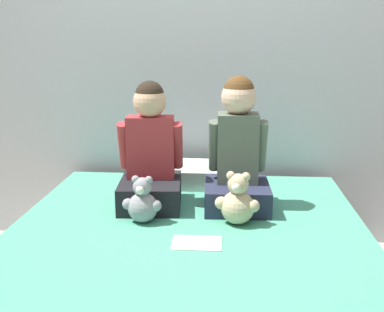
# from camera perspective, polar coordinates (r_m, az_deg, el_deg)

# --- Properties ---
(wall_behind_bed) EXTENTS (8.00, 0.06, 2.50)m
(wall_behind_bed) POSITION_cam_1_polar(r_m,az_deg,el_deg) (3.06, 1.16, 12.69)
(wall_behind_bed) COLOR silver
(wall_behind_bed) RESTS_ON ground_plane
(bed) EXTENTS (1.66, 1.98, 0.47)m
(bed) POSITION_cam_1_polar(r_m,az_deg,el_deg) (2.24, -0.69, -14.99)
(bed) COLOR #997F60
(bed) RESTS_ON ground_plane
(child_on_left) EXTENTS (0.34, 0.40, 0.64)m
(child_on_left) POSITION_cam_1_polar(r_m,az_deg,el_deg) (2.47, -4.95, -0.12)
(child_on_left) COLOR black
(child_on_left) RESTS_ON bed
(child_on_right) EXTENTS (0.33, 0.36, 0.67)m
(child_on_right) POSITION_cam_1_polar(r_m,az_deg,el_deg) (2.44, 5.43, 0.28)
(child_on_right) COLOR #282D47
(child_on_right) RESTS_ON bed
(teddy_bear_held_by_left_child) EXTENTS (0.19, 0.14, 0.22)m
(teddy_bear_held_by_left_child) POSITION_cam_1_polar(r_m,az_deg,el_deg) (2.27, -5.88, -5.54)
(teddy_bear_held_by_left_child) COLOR #939399
(teddy_bear_held_by_left_child) RESTS_ON bed
(teddy_bear_held_by_right_child) EXTENTS (0.21, 0.16, 0.25)m
(teddy_bear_held_by_right_child) POSITION_cam_1_polar(r_m,az_deg,el_deg) (2.25, 5.43, -5.46)
(teddy_bear_held_by_right_child) COLOR #D1B78E
(teddy_bear_held_by_right_child) RESTS_ON bed
(pillow_at_headboard) EXTENTS (0.44, 0.34, 0.11)m
(pillow_at_headboard) POSITION_cam_1_polar(r_m,az_deg,el_deg) (2.86, 0.72, -2.19)
(pillow_at_headboard) COLOR silver
(pillow_at_headboard) RESTS_ON bed
(sign_card) EXTENTS (0.21, 0.15, 0.00)m
(sign_card) POSITION_cam_1_polar(r_m,az_deg,el_deg) (2.06, 0.58, -10.27)
(sign_card) COLOR white
(sign_card) RESTS_ON bed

